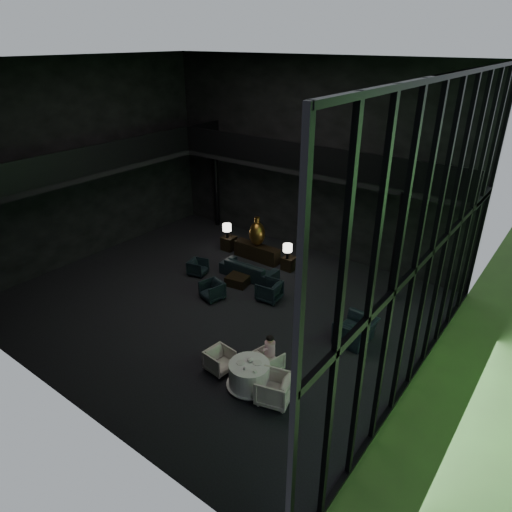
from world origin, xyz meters
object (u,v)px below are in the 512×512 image
Objects in this scene: coffee_table at (239,280)px; lounge_armchair_east at (269,289)px; console at (257,252)px; table_lamp_left at (227,228)px; sofa at (249,265)px; window_armchair at (356,326)px; side_table_left at (229,243)px; child at (270,345)px; bronze_urn at (257,233)px; dining_table at (249,377)px; dining_chair_east at (274,386)px; dining_chair_west at (220,360)px; lounge_armchair_west at (198,267)px; dining_chair_north at (269,360)px; side_table_right at (289,263)px; lounge_armchair_south at (212,290)px; table_lamp_right at (288,248)px.

lounge_armchair_east is at bearing -8.27° from coffee_table.
table_lamp_left is at bearing -178.43° from console.
sofa is 1.90m from lounge_armchair_east.
window_armchair reaches higher than lounge_armchair_east.
coffee_table is at bearing -43.39° from side_table_left.
bronze_urn is at bearing -50.21° from child.
console is 7.84m from dining_table.
dining_chair_east is at bearing -50.11° from console.
child reaches higher than dining_chair_west.
dining_chair_north is (5.62, -3.01, 0.01)m from lounge_armchair_west.
table_lamp_left is 3.25m from coffee_table.
coffee_table is at bearing -111.85° from side_table_right.
coffee_table is at bearing -27.10° from dining_chair_north.
table_lamp_left is 8.03m from window_armchair.
coffee_table is at bearing -95.27° from window_armchair.
console is 6.56m from window_armchair.
side_table_right is (1.60, 0.04, -0.06)m from console.
window_armchair reaches higher than console.
bronze_urn is 3.72m from lounge_armchair_south.
lounge_armchair_east is at bearing -40.36° from dining_chair_north.
side_table_left is 4.62m from lounge_armchair_east.
lounge_armchair_east is at bearing 49.60° from lounge_armchair_south.
coffee_table is (0.08, 1.41, -0.18)m from lounge_armchair_south.
dining_chair_west is at bearing -73.83° from side_table_right.
table_lamp_left is 4.23m from lounge_armchair_south.
lounge_armchair_east is 1.15× the size of lounge_armchair_south.
sofa reaches higher than side_table_right.
lounge_armchair_south is (-0.95, -3.59, 0.09)m from side_table_right.
sofa is 4.06× the size of dining_chair_north.
dining_chair_east is 1.43× the size of dining_chair_west.
coffee_table is at bearing 101.37° from lounge_armchair_south.
table_lamp_right is at bearing -61.21° from child.
dining_chair_east reaches higher than side_table_left.
table_lamp_right is at bearing -168.33° from lounge_armchair_east.
table_lamp_left is 0.95× the size of dining_chair_west.
window_armchair is at bearing -102.51° from dining_chair_north.
lounge_armchair_south is at bearing -12.35° from dining_chair_north.
dining_chair_north is at bearing 88.85° from dining_table.
table_lamp_left reaches higher than table_lamp_right.
dining_chair_north is (6.16, -5.47, -0.74)m from table_lamp_left.
lounge_armchair_west is at bearing 145.22° from dining_table.
lounge_armchair_east is (0.73, -2.28, -0.57)m from table_lamp_right.
dining_table is at bearing -54.61° from console.
sofa is 1.94× the size of window_armchair.
bronze_urn is at bearing -1.62° from side_table_left.
dining_chair_west is 1.49m from child.
table_lamp_left is 1.17× the size of side_table_right.
dining_chair_north is at bearing -50.39° from console.
child is at bearing -50.14° from console.
side_table_left is 0.45× the size of window_armchair.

